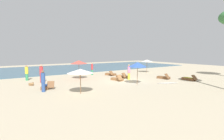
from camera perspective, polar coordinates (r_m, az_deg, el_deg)
ground_plane at (r=20.10m, az=4.38°, el=-3.43°), size 60.00×60.00×0.00m
ocean_water at (r=34.88m, az=-13.41°, el=0.56°), size 48.00×16.00×0.06m
umbrella_0 at (r=21.06m, az=-10.61°, el=2.50°), size 1.98×1.98×2.23m
umbrella_1 at (r=13.92m, az=-10.14°, el=-0.34°), size 2.03×2.03×1.96m
umbrella_2 at (r=27.84m, az=11.17°, el=2.94°), size 1.85×1.85×1.99m
umbrella_3 at (r=17.82m, az=8.18°, el=1.76°), size 1.85×1.85×2.23m
lounger_0 at (r=24.29m, az=-0.42°, el=-1.34°), size 1.23×1.78×0.69m
lounger_1 at (r=22.08m, az=23.55°, el=-2.60°), size 0.62×1.71×0.68m
lounger_2 at (r=22.22m, az=16.31°, el=-2.30°), size 1.00×1.77×0.70m
lounger_3 at (r=16.93m, az=-20.40°, el=-5.02°), size 1.20×1.77×0.71m
lounger_4 at (r=22.15m, az=3.36°, el=-2.08°), size 1.05×1.79×0.69m
lounger_5 at (r=20.12m, az=1.72°, el=-2.91°), size 0.91×1.73×0.74m
person_0 at (r=20.73m, az=5.45°, el=-0.62°), size 0.37×0.37×1.77m
person_1 at (r=20.12m, az=-21.76°, el=-1.03°), size 0.50×0.50×1.93m
person_2 at (r=15.56m, az=-21.26°, el=-3.32°), size 0.48×0.48×1.77m
person_3 at (r=24.92m, az=-6.42°, el=0.44°), size 0.39×0.39×1.70m
person_4 at (r=22.28m, az=-25.73°, el=-0.80°), size 0.38×0.38×1.75m
dog at (r=18.92m, az=-24.50°, el=-4.09°), size 0.60×0.58×0.30m
surfboard at (r=19.29m, az=17.43°, el=-4.00°), size 2.20×1.44×0.07m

